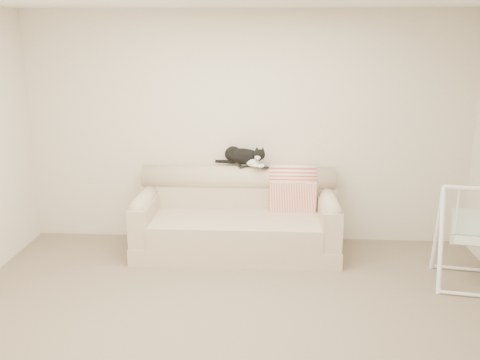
{
  "coord_description": "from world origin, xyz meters",
  "views": [
    {
      "loc": [
        0.25,
        -3.95,
        2.29
      ],
      "look_at": [
        -0.04,
        1.27,
        0.9
      ],
      "focal_mm": 40.0,
      "sensor_mm": 36.0,
      "label": 1
    }
  ],
  "objects_px": {
    "remote_a": "(246,166)",
    "baby_swing": "(470,236)",
    "sofa": "(237,220)",
    "tuxedo_cat": "(244,156)",
    "remote_b": "(262,166)"
  },
  "relations": [
    {
      "from": "remote_a",
      "to": "baby_swing",
      "type": "relative_size",
      "value": 0.18
    },
    {
      "from": "remote_a",
      "to": "remote_b",
      "type": "bearing_deg",
      "value": -5.14
    },
    {
      "from": "sofa",
      "to": "remote_a",
      "type": "bearing_deg",
      "value": 69.45
    },
    {
      "from": "sofa",
      "to": "remote_a",
      "type": "relative_size",
      "value": 12.28
    },
    {
      "from": "remote_a",
      "to": "tuxedo_cat",
      "type": "bearing_deg",
      "value": 129.26
    },
    {
      "from": "remote_a",
      "to": "baby_swing",
      "type": "xyz_separation_m",
      "value": [
        2.16,
        -0.95,
        -0.43
      ]
    },
    {
      "from": "remote_b",
      "to": "tuxedo_cat",
      "type": "xyz_separation_m",
      "value": [
        -0.21,
        0.05,
        0.1
      ]
    },
    {
      "from": "sofa",
      "to": "remote_b",
      "type": "height_order",
      "value": "remote_b"
    },
    {
      "from": "remote_b",
      "to": "baby_swing",
      "type": "xyz_separation_m",
      "value": [
        1.98,
        -0.93,
        -0.42
      ]
    },
    {
      "from": "remote_b",
      "to": "baby_swing",
      "type": "relative_size",
      "value": 0.16
    },
    {
      "from": "tuxedo_cat",
      "to": "baby_swing",
      "type": "distance_m",
      "value": 2.45
    },
    {
      "from": "sofa",
      "to": "baby_swing",
      "type": "bearing_deg",
      "value": -17.62
    },
    {
      "from": "remote_b",
      "to": "sofa",
      "type": "bearing_deg",
      "value": -141.08
    },
    {
      "from": "remote_a",
      "to": "tuxedo_cat",
      "type": "xyz_separation_m",
      "value": [
        -0.03,
        0.03,
        0.1
      ]
    },
    {
      "from": "sofa",
      "to": "remote_b",
      "type": "distance_m",
      "value": 0.66
    }
  ]
}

